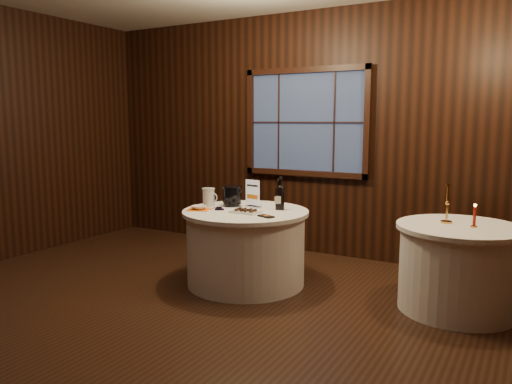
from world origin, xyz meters
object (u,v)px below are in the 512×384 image
Objects in this scene: chocolate_box at (266,216)px; red_candle at (474,218)px; glass_pitcher at (209,197)px; grape_bunch at (218,209)px; brass_candlestick at (447,209)px; port_bottle_left at (279,196)px; cracker_bowl at (199,207)px; port_bottle_right at (280,196)px; sign_stand at (253,198)px; chocolate_plate at (246,211)px; main_table at (246,247)px; side_table at (458,268)px; ice_bucket at (232,196)px.

chocolate_box is 1.83m from red_candle.
chocolate_box is 0.83× the size of glass_pitcher.
brass_candlestick reaches higher than grape_bunch.
cracker_bowl is at bearing -145.04° from port_bottle_left.
port_bottle_right is at bearing 29.27° from cracker_bowl.
glass_pitcher is 0.95× the size of red_candle.
sign_stand reaches higher than cracker_bowl.
chocolate_plate is 1.86× the size of cracker_bowl.
brass_candlestick is (1.81, 0.46, 0.11)m from chocolate_plate.
brass_candlestick is at bearing 40.51° from chocolate_box.
brass_candlestick reaches higher than sign_stand.
side_table is at bearing 8.53° from main_table.
ice_bucket is 0.70m from chocolate_box.
glass_pitcher is at bearing 166.83° from chocolate_plate.
brass_candlestick is at bearing 5.50° from ice_bucket.
port_bottle_left is 1.09× the size of chocolate_plate.
red_candle is at bearing 9.98° from grape_bunch.
side_table is 3.41× the size of port_bottle_left.
chocolate_box is at bearing -30.70° from main_table.
cracker_bowl is at bearing -163.33° from grape_bunch.
sign_stand is 0.30m from port_bottle_left.
side_table is 2.52m from glass_pitcher.
ice_bucket reaches higher than chocolate_plate.
sign_stand is 0.24m from ice_bucket.
cracker_bowl reaches higher than chocolate_box.
cracker_bowl is 0.44× the size of brass_candlestick.
sign_stand is at bearing -172.18° from port_bottle_left.
brass_candlestick is (2.13, 0.21, 0.01)m from ice_bucket.
main_table is 5.99× the size of ice_bucket.
port_bottle_left is at bearing 178.48° from port_bottle_right.
main_table is 0.52m from sign_stand.
port_bottle_right is 0.55m from ice_bucket.
main_table is 2.02m from side_table.
port_bottle_left is 0.02m from port_bottle_right.
side_table is 2.01m from chocolate_plate.
red_candle is (2.57, 0.26, -0.02)m from glass_pitcher.
main_table is 3.80× the size of port_bottle_right.
main_table is 0.62m from port_bottle_left.
ice_bucket is 0.30m from grape_bunch.
ice_bucket is at bearing 62.66° from cracker_bowl.
cracker_bowl is at bearing -159.35° from chocolate_box.
port_bottle_left is 0.90× the size of brass_candlestick.
brass_candlestick reaches higher than port_bottle_right.
grape_bunch is at bearing 16.67° from cracker_bowl.
port_bottle_left is 0.76m from glass_pitcher.
port_bottle_left reaches higher than glass_pitcher.
red_candle is at bearing 10.61° from chocolate_plate.
cracker_bowl reaches higher than grape_bunch.
port_bottle_right is at bearing 118.39° from chocolate_box.
port_bottle_right reaches higher than chocolate_plate.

